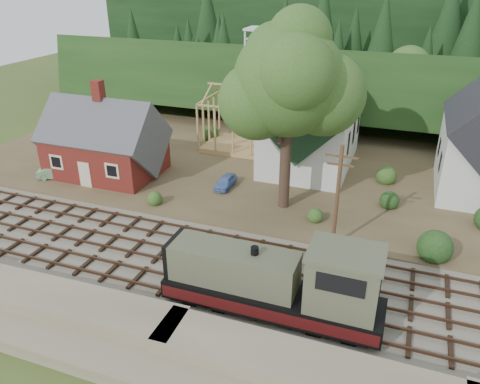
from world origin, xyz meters
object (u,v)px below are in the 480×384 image
(car_green, at_px, (57,172))
(patio_set, at_px, (118,162))
(locomotive, at_px, (280,284))
(car_blue, at_px, (225,182))

(car_green, relative_size, patio_set, 1.58)
(car_green, bearing_deg, locomotive, -137.55)
(car_green, height_order, patio_set, patio_set)
(patio_set, bearing_deg, car_blue, 12.32)
(patio_set, bearing_deg, car_green, -166.29)
(locomotive, height_order, car_blue, locomotive)
(car_blue, bearing_deg, locomotive, -57.73)
(car_blue, xyz_separation_m, car_green, (-15.83, -3.61, 0.04))
(car_blue, bearing_deg, patio_set, -167.47)
(locomotive, distance_m, patio_set, 22.84)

